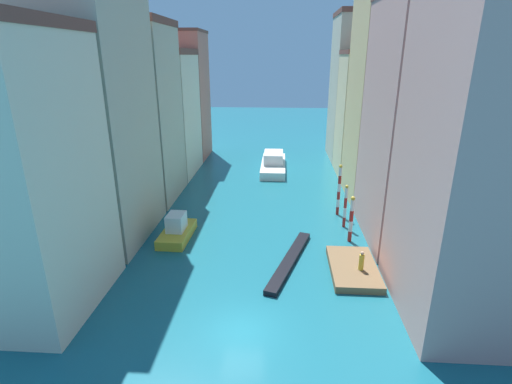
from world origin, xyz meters
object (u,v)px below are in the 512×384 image
person_on_dock (361,261)px  mooring_pole_0 (351,219)px  mooring_pole_1 (345,206)px  vaporetto_white (273,163)px  waterfront_dock (353,268)px  motorboat_0 (177,230)px  mooring_pole_2 (339,190)px  gondola_black (290,260)px

person_on_dock → mooring_pole_0: mooring_pole_0 is taller
person_on_dock → mooring_pole_1: mooring_pole_1 is taller
person_on_dock → vaporetto_white: 27.86m
waterfront_dock → motorboat_0: 15.05m
person_on_dock → mooring_pole_1: (0.07, 8.50, 0.89)m
person_on_dock → mooring_pole_0: 5.63m
person_on_dock → mooring_pole_0: (0.12, 5.55, 0.90)m
waterfront_dock → motorboat_0: (-14.33, 4.57, 0.48)m
mooring_pole_2 → vaporetto_white: size_ratio=0.49×
mooring_pole_1 → mooring_pole_2: size_ratio=0.79×
person_on_dock → mooring_pole_2: size_ratio=0.28×
mooring_pole_1 → motorboat_0: mooring_pole_1 is taller
waterfront_dock → person_on_dock: size_ratio=4.08×
vaporetto_white → mooring_pole_1: bearing=-69.4°
person_on_dock → gondola_black: person_on_dock is taller
mooring_pole_0 → mooring_pole_1: 2.95m
mooring_pole_1 → vaporetto_white: mooring_pole_1 is taller
waterfront_dock → gondola_black: bearing=168.2°
waterfront_dock → gondola_black: waterfront_dock is taller
mooring_pole_1 → motorboat_0: size_ratio=0.80×
waterfront_dock → gondola_black: size_ratio=0.63×
vaporetto_white → motorboat_0: (-7.83, -21.83, -0.18)m
mooring_pole_0 → mooring_pole_2: mooring_pole_2 is taller
waterfront_dock → mooring_pole_2: bearing=88.6°
gondola_black → motorboat_0: size_ratio=1.85×
waterfront_dock → gondola_black: 4.74m
vaporetto_white → gondola_black: 25.52m
gondola_black → mooring_pole_2: bearing=63.6°
waterfront_dock → vaporetto_white: 27.20m
mooring_pole_0 → waterfront_dock: bearing=-96.0°
mooring_pole_2 → vaporetto_white: 17.04m
motorboat_0 → mooring_pole_2: bearing=23.3°
vaporetto_white → mooring_pole_0: bearing=-71.9°
motorboat_0 → gondola_black: bearing=-20.4°
mooring_pole_0 → mooring_pole_2: size_ratio=0.79×
mooring_pole_2 → gondola_black: (-4.90, -9.89, -2.44)m
mooring_pole_0 → mooring_pole_1: (-0.05, 2.95, -0.01)m
waterfront_dock → mooring_pole_0: 5.31m
mooring_pole_2 → motorboat_0: size_ratio=1.02×
person_on_dock → mooring_pole_2: (-0.14, 11.44, 1.44)m
mooring_pole_1 → motorboat_0: (-14.80, -3.34, -1.35)m
gondola_black → vaporetto_white: bearing=94.2°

